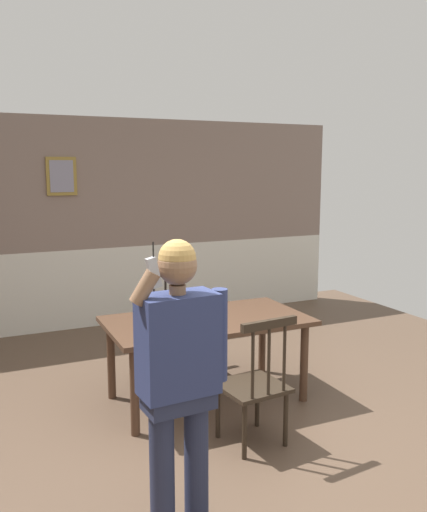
% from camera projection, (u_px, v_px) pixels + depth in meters
% --- Properties ---
extents(ground_plane, '(7.93, 7.93, 0.00)m').
position_uv_depth(ground_plane, '(228.00, 453.00, 3.87)').
color(ground_plane, brown).
extents(room_back_partition, '(6.63, 0.17, 2.64)m').
position_uv_depth(room_back_partition, '(103.00, 227.00, 6.89)').
color(room_back_partition, gray).
rests_on(room_back_partition, ground_plane).
extents(dining_table, '(1.73, 0.96, 0.74)m').
position_uv_depth(dining_table, '(207.00, 328.00, 4.67)').
color(dining_table, '#4C3323').
rests_on(dining_table, ground_plane).
extents(chair_near_window, '(0.49, 0.49, 0.99)m').
position_uv_depth(chair_near_window, '(255.00, 384.00, 3.93)').
color(chair_near_window, '#2D2319').
rests_on(chair_near_window, ground_plane).
extents(chair_by_doorway, '(0.48, 0.48, 0.98)m').
position_uv_depth(chair_by_doorway, '(173.00, 321.00, 5.47)').
color(chair_by_doorway, black).
rests_on(chair_by_doorway, ground_plane).
extents(person_figure, '(0.58, 0.26, 1.65)m').
position_uv_depth(person_figure, '(180.00, 366.00, 2.96)').
color(person_figure, '#282E49').
rests_on(person_figure, ground_plane).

